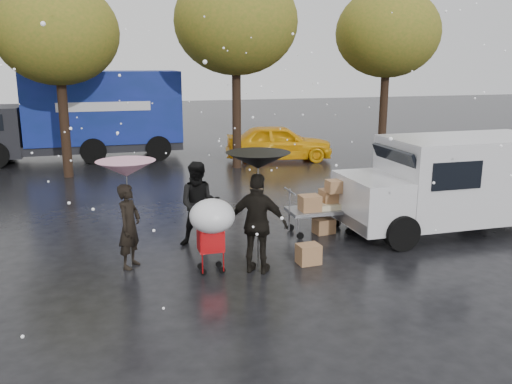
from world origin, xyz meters
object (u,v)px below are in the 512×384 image
object	(u,v)px
white_van	(451,182)
blue_truck	(83,116)
shopping_cart	(212,220)
yellow_taxi	(279,142)
person_black	(258,224)
person_pink	(129,226)
vendor_cart	(324,202)

from	to	relation	value
white_van	blue_truck	bearing A→B (deg)	124.49
shopping_cart	white_van	xyz separation A→B (m)	(5.92, 1.18, 0.10)
blue_truck	yellow_taxi	size ratio (longest dim) A/B	1.96
yellow_taxi	shopping_cart	bearing A→B (deg)	165.97
white_van	yellow_taxi	xyz separation A→B (m)	(-0.97, 9.85, -0.44)
yellow_taxi	white_van	bearing A→B (deg)	-164.24
person_black	shopping_cart	world-z (taller)	person_black
blue_truck	yellow_taxi	world-z (taller)	blue_truck
person_black	white_van	size ratio (longest dim) A/B	0.39
person_pink	blue_truck	xyz separation A→B (m)	(-1.08, 12.67, 0.93)
person_black	blue_truck	distance (m)	14.04
shopping_cart	yellow_taxi	size ratio (longest dim) A/B	0.35
person_pink	shopping_cart	distance (m)	1.68
person_pink	shopping_cart	size ratio (longest dim) A/B	1.13
shopping_cart	person_black	bearing A→B (deg)	-7.96
vendor_cart	white_van	xyz separation A→B (m)	(2.94, -0.61, 0.43)
shopping_cart	blue_truck	bearing A→B (deg)	100.63
blue_truck	vendor_cart	bearing A→B (deg)	-64.75
yellow_taxi	blue_truck	bearing A→B (deg)	82.00
blue_truck	person_pink	bearing A→B (deg)	-85.12
person_black	yellow_taxi	bearing A→B (deg)	-77.94
vendor_cart	white_van	size ratio (longest dim) A/B	0.31
person_pink	person_black	bearing A→B (deg)	-81.09
person_black	white_van	xyz separation A→B (m)	(5.07, 1.30, 0.21)
person_pink	yellow_taxi	xyz separation A→B (m)	(6.40, 10.22, -0.10)
person_black	vendor_cart	distance (m)	2.87
person_pink	vendor_cart	world-z (taller)	person_pink
vendor_cart	yellow_taxi	size ratio (longest dim) A/B	0.36
blue_truck	shopping_cart	bearing A→B (deg)	-79.37
person_pink	white_van	size ratio (longest dim) A/B	0.34
person_pink	person_black	world-z (taller)	person_black
yellow_taxi	person_black	bearing A→B (deg)	169.94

